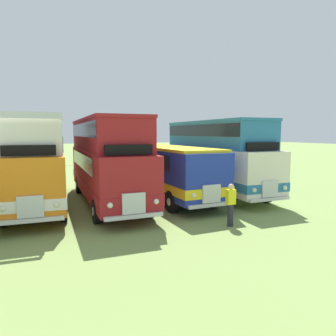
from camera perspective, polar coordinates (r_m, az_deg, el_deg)
name	(u,v)px	position (r m, az deg, el deg)	size (l,w,h in m)	color
bus_sixth_in_row	(36,161)	(17.17, -22.80, 1.23)	(3.07, 9.93, 4.52)	orange
bus_seventh_in_row	(106,157)	(17.04, -11.19, 1.97)	(2.78, 10.76, 4.49)	maroon
bus_eighth_in_row	(165,168)	(18.19, -0.55, 0.08)	(2.81, 10.06, 2.99)	#1E339E
bus_ninth_in_row	(215,154)	(19.77, 8.60, 2.60)	(2.77, 10.17, 4.49)	silver
marshal_person	(231,205)	(12.91, 11.32, -6.54)	(0.36, 0.24, 1.73)	#23232D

